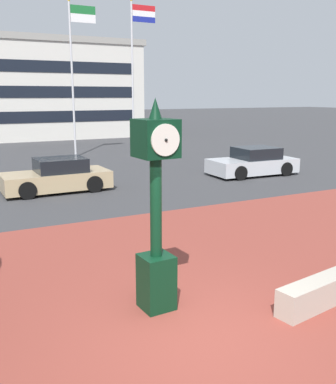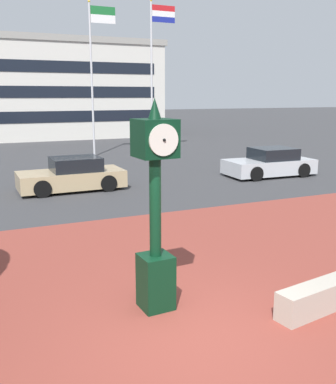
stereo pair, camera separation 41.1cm
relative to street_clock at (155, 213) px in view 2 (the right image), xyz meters
name	(u,v)px [view 2 (the right image)]	position (x,y,z in m)	size (l,w,h in m)	color
ground_plane	(193,335)	(0.18, -1.07, -1.72)	(200.00, 200.00, 0.00)	#38383A
plaza_brick_paving	(158,297)	(0.18, 0.35, -1.72)	(44.00, 10.85, 0.01)	brown
street_clock	(155,213)	(0.00, 0.00, 0.00)	(0.65, 0.73, 3.60)	black
car_street_near	(270,163)	(9.62, 9.82, -1.15)	(4.08, 2.07, 1.28)	#B7BABF
car_street_far	(72,176)	(0.69, 10.34, -1.15)	(4.04, 1.95, 1.28)	tan
flagpole_primary	(94,67)	(4.07, 19.57, 3.49)	(1.59, 0.14, 8.88)	silver
flagpole_secondary	(154,65)	(7.85, 19.57, 3.72)	(1.63, 0.14, 9.22)	silver
civic_building	(35,89)	(2.63, 34.89, 2.41)	(20.92, 10.85, 8.24)	beige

